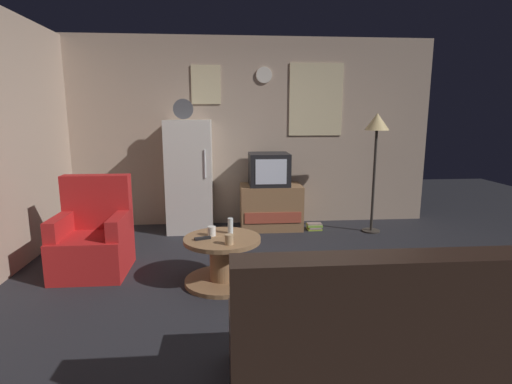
# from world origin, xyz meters

# --- Properties ---
(ground_plane) EXTENTS (12.00, 12.00, 0.00)m
(ground_plane) POSITION_xyz_m (0.00, 0.00, 0.00)
(ground_plane) COLOR #232328
(wall_with_art) EXTENTS (5.20, 0.12, 2.63)m
(wall_with_art) POSITION_xyz_m (0.01, 2.45, 1.32)
(wall_with_art) COLOR tan
(wall_with_art) RESTS_ON ground_plane
(fridge) EXTENTS (0.60, 0.62, 1.77)m
(fridge) POSITION_xyz_m (-0.85, 2.10, 0.75)
(fridge) COLOR silver
(fridge) RESTS_ON ground_plane
(tv_stand) EXTENTS (0.84, 0.53, 0.61)m
(tv_stand) POSITION_xyz_m (0.26, 2.08, 0.31)
(tv_stand) COLOR #8E6642
(tv_stand) RESTS_ON ground_plane
(crt_tv) EXTENTS (0.54, 0.51, 0.44)m
(crt_tv) POSITION_xyz_m (0.23, 2.08, 0.83)
(crt_tv) COLOR black
(crt_tv) RESTS_ON tv_stand
(standing_lamp) EXTENTS (0.32, 0.32, 1.59)m
(standing_lamp) POSITION_xyz_m (1.60, 1.79, 1.36)
(standing_lamp) COLOR #332D28
(standing_lamp) RESTS_ON ground_plane
(coffee_table) EXTENTS (0.72, 0.72, 0.45)m
(coffee_table) POSITION_xyz_m (-0.42, 0.27, 0.22)
(coffee_table) COLOR #8E6642
(coffee_table) RESTS_ON ground_plane
(wine_glass) EXTENTS (0.05, 0.05, 0.15)m
(wine_glass) POSITION_xyz_m (-0.34, 0.39, 0.52)
(wine_glass) COLOR silver
(wine_glass) RESTS_ON coffee_table
(mug_ceramic_white) EXTENTS (0.08, 0.08, 0.09)m
(mug_ceramic_white) POSITION_xyz_m (-0.51, 0.33, 0.49)
(mug_ceramic_white) COLOR silver
(mug_ceramic_white) RESTS_ON coffee_table
(mug_ceramic_tan) EXTENTS (0.08, 0.08, 0.09)m
(mug_ceramic_tan) POSITION_xyz_m (-0.35, 0.06, 0.49)
(mug_ceramic_tan) COLOR tan
(mug_ceramic_tan) RESTS_ON coffee_table
(remote_control) EXTENTS (0.16, 0.09, 0.02)m
(remote_control) POSITION_xyz_m (-0.59, 0.22, 0.46)
(remote_control) COLOR black
(remote_control) RESTS_ON coffee_table
(armchair) EXTENTS (0.68, 0.68, 0.96)m
(armchair) POSITION_xyz_m (-1.71, 0.67, 0.34)
(armchair) COLOR red
(armchair) RESTS_ON ground_plane
(couch) EXTENTS (1.70, 0.80, 0.92)m
(couch) POSITION_xyz_m (0.47, -1.36, 0.31)
(couch) COLOR black
(couch) RESTS_ON ground_plane
(book_stack) EXTENTS (0.20, 0.17, 0.09)m
(book_stack) POSITION_xyz_m (0.85, 1.95, 0.05)
(book_stack) COLOR #A4C037
(book_stack) RESTS_ON ground_plane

